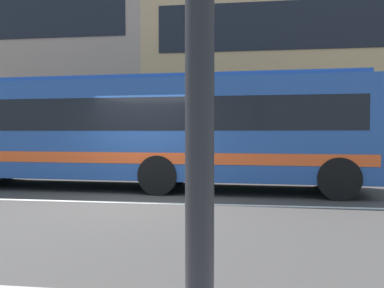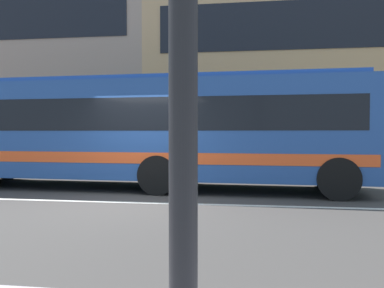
# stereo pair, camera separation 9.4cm
# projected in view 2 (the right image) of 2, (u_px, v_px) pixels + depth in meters

# --- Properties ---
(ground_plane) EXTENTS (160.00, 160.00, 0.00)m
(ground_plane) POSITION_uv_depth(u_px,v_px,m) (130.00, 203.00, 8.94)
(ground_plane) COLOR #423E3B
(lane_centre_line) EXTENTS (60.00, 0.16, 0.01)m
(lane_centre_line) POSITION_uv_depth(u_px,v_px,m) (130.00, 202.00, 8.94)
(lane_centre_line) COLOR silver
(lane_centre_line) RESTS_ON ground_plane
(hedge_row_far) EXTENTS (18.12, 1.10, 1.02)m
(hedge_row_far) POSITION_uv_depth(u_px,v_px,m) (200.00, 161.00, 14.75)
(hedge_row_far) COLOR #366525
(hedge_row_far) RESTS_ON ground_plane
(apartment_block_left) EXTENTS (18.55, 11.64, 13.01)m
(apartment_block_left) POSITION_uv_depth(u_px,v_px,m) (28.00, 57.00, 26.14)
(apartment_block_left) COLOR tan
(apartment_block_left) RESTS_ON ground_plane
(apartment_block_right) EXTENTS (22.76, 11.64, 11.13)m
(apartment_block_right) POSITION_uv_depth(u_px,v_px,m) (358.00, 64.00, 23.23)
(apartment_block_right) COLOR tan
(apartment_block_right) RESTS_ON ground_plane
(transit_bus) EXTENTS (12.29, 3.11, 3.06)m
(transit_bus) POSITION_uv_depth(u_px,v_px,m) (143.00, 128.00, 11.26)
(transit_bus) COLOR #254B91
(transit_bus) RESTS_ON ground_plane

